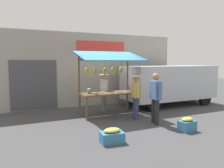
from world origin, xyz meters
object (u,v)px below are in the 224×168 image
Objects in this scene: shopper_with_ponytail at (156,94)px; produce_crate_side at (187,125)px; vendor_with_sunhat at (104,89)px; parked_van at (166,82)px; shopper_in_grey_tee at (136,93)px; produce_crate_near at (112,136)px; market_stall at (108,76)px.

shopper_with_ponytail is 1.40m from produce_crate_side.
vendor_with_sunhat is 3.01× the size of produce_crate_side.
shopper_with_ponytail is at bearing 44.94° from parked_van.
shopper_in_grey_tee is 2.52× the size of produce_crate_near.
vendor_with_sunhat is 2.48× the size of produce_crate_near.
shopper_in_grey_tee is 3.11m from parked_van.
market_stall is at bearing 38.68° from shopper_with_ponytail.
market_stall is 1.46× the size of shopper_with_ponytail.
market_stall is 3.33m from produce_crate_near.
produce_crate_near is (1.83, 1.82, -0.76)m from shopper_in_grey_tee.
shopper_in_grey_tee is at bearing -71.81° from produce_crate_side.
produce_crate_side is at bearing 25.48° from vendor_with_sunhat.
shopper_with_ponytail is at bearing -70.46° from produce_crate_side.
produce_crate_near is (1.30, 3.51, -0.74)m from vendor_with_sunhat.
market_stall reaches higher than vendor_with_sunhat.
parked_van reaches higher than produce_crate_near.
vendor_with_sunhat is 1.77m from shopper_in_grey_tee.
shopper_with_ponytail reaches higher than vendor_with_sunhat.
produce_crate_near is (2.08, 0.97, -0.82)m from shopper_with_ponytail.
vendor_with_sunhat is 0.98× the size of shopper_in_grey_tee.
shopper_in_grey_tee is 3.06× the size of produce_crate_side.
market_stall is at bearing -65.80° from produce_crate_side.
market_stall is at bearing -112.30° from produce_crate_near.
shopper_with_ponytail is 3.43m from parked_van.
shopper_with_ponytail is at bearing 24.72° from vendor_with_sunhat.
market_stall is 3.94× the size of produce_crate_near.
vendor_with_sunhat is (-0.15, -0.70, -0.62)m from market_stall.
shopper_in_grey_tee is at bearing 124.39° from market_stall.
shopper_with_ponytail is 3.26× the size of produce_crate_side.
shopper_in_grey_tee reaches higher than produce_crate_near.
produce_crate_near is 2.46m from produce_crate_side.
produce_crate_side is at bearing 114.20° from market_stall.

